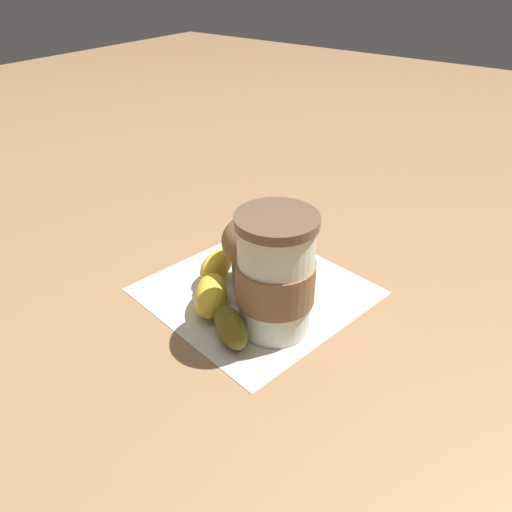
# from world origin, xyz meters

# --- Properties ---
(ground_plane) EXTENTS (3.00, 3.00, 0.00)m
(ground_plane) POSITION_xyz_m (0.00, 0.00, 0.00)
(ground_plane) COLOR #936D47
(paper_napkin) EXTENTS (0.27, 0.27, 0.00)m
(paper_napkin) POSITION_xyz_m (0.00, 0.00, 0.00)
(paper_napkin) COLOR beige
(paper_napkin) RESTS_ON ground_plane
(coffee_cup) EXTENTS (0.08, 0.08, 0.13)m
(coffee_cup) POSITION_xyz_m (-0.05, 0.04, 0.07)
(coffee_cup) COLOR silver
(coffee_cup) RESTS_ON paper_napkin
(muffin) EXTENTS (0.09, 0.09, 0.10)m
(muffin) POSITION_xyz_m (0.00, -0.01, 0.06)
(muffin) COLOR white
(muffin) RESTS_ON paper_napkin
(banana) EXTENTS (0.14, 0.14, 0.04)m
(banana) POSITION_xyz_m (0.02, 0.05, 0.02)
(banana) COLOR yellow
(banana) RESTS_ON paper_napkin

